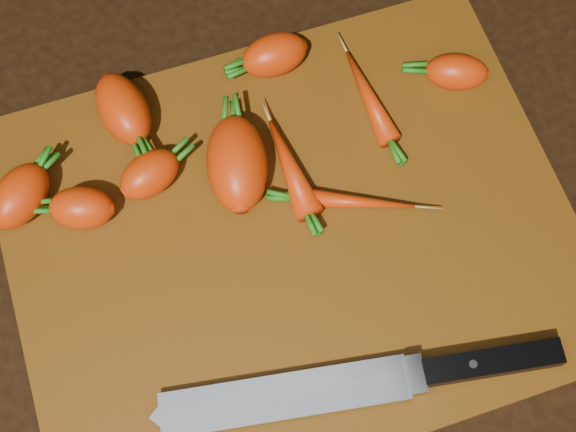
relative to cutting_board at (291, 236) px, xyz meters
name	(u,v)px	position (x,y,z in m)	size (l,w,h in m)	color
ground	(291,240)	(0.00, 0.00, -0.01)	(2.00, 2.00, 0.01)	black
cutting_board	(291,236)	(0.00, 0.00, 0.00)	(0.50, 0.40, 0.01)	#884B0D
carrot_0	(20,196)	(-0.22, 0.10, 0.03)	(0.07, 0.04, 0.04)	#EB3A0A
carrot_1	(82,208)	(-0.17, 0.07, 0.03)	(0.06, 0.04, 0.04)	#EB3A0A
carrot_2	(123,109)	(-0.11, 0.16, 0.03)	(0.08, 0.04, 0.04)	#EB3A0A
carrot_3	(237,163)	(-0.03, 0.07, 0.03)	(0.09, 0.05, 0.05)	#EB3A0A
carrot_4	(274,55)	(0.04, 0.17, 0.03)	(0.06, 0.04, 0.04)	#EB3A0A
carrot_5	(150,174)	(-0.11, 0.09, 0.03)	(0.06, 0.04, 0.04)	#EB3A0A
carrot_6	(457,72)	(0.20, 0.10, 0.02)	(0.06, 0.03, 0.03)	#EB3A0A
carrot_7	(368,96)	(0.11, 0.10, 0.02)	(0.10, 0.02, 0.02)	#EB3A0A
carrot_8	(353,202)	(0.06, 0.01, 0.02)	(0.11, 0.02, 0.02)	#EB3A0A
carrot_9	(290,167)	(0.02, 0.06, 0.02)	(0.10, 0.03, 0.03)	#EB3A0A
knife	(309,392)	(-0.03, -0.14, 0.01)	(0.34, 0.08, 0.02)	gray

